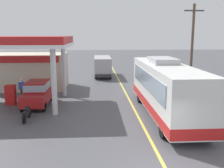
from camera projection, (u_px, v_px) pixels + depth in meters
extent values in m
plane|color=#4C4C51|center=(119.00, 81.00, 29.56)|extent=(120.00, 120.00, 0.00)
cube|color=#D8CC4C|center=(124.00, 90.00, 24.66)|extent=(0.16, 50.00, 0.01)
cube|color=white|center=(166.00, 87.00, 16.91)|extent=(2.50, 11.00, 2.90)
cube|color=red|center=(165.00, 103.00, 17.12)|extent=(2.54, 11.04, 0.56)
cube|color=#8C9EAD|center=(199.00, 99.00, 11.47)|extent=(2.30, 0.10, 1.40)
cube|color=#8C9EAD|center=(146.00, 80.00, 16.74)|extent=(0.06, 9.35, 1.10)
cube|color=#8C9EAD|center=(185.00, 80.00, 16.91)|extent=(0.06, 9.35, 1.10)
cube|color=white|center=(200.00, 84.00, 11.35)|extent=(1.75, 0.08, 0.32)
cube|color=#B2B2B7|center=(163.00, 60.00, 17.58)|extent=(1.60, 2.80, 0.36)
cylinder|color=black|center=(164.00, 129.00, 13.28)|extent=(0.30, 1.00, 1.00)
cylinder|color=black|center=(206.00, 128.00, 13.42)|extent=(0.30, 1.00, 1.00)
cylinder|color=black|center=(140.00, 96.00, 20.33)|extent=(0.30, 1.00, 1.00)
cylinder|color=black|center=(167.00, 95.00, 20.47)|extent=(0.30, 1.00, 1.00)
cube|color=#B21E1E|center=(7.00, 40.00, 18.81)|extent=(9.00, 7.00, 0.50)
cube|color=white|center=(7.00, 45.00, 18.88)|extent=(9.10, 7.10, 0.24)
cylinder|color=silver|center=(54.00, 80.00, 16.88)|extent=(0.36, 0.36, 4.60)
cylinder|color=silver|center=(64.00, 69.00, 22.17)|extent=(0.36, 0.36, 4.60)
cube|color=red|center=(11.00, 95.00, 19.58)|extent=(0.70, 0.60, 1.50)
cube|color=beige|center=(30.00, 71.00, 25.48)|extent=(7.00, 4.40, 3.40)
cube|color=#B21E1E|center=(23.00, 59.00, 23.03)|extent=(6.30, 0.10, 0.60)
cube|color=maroon|center=(37.00, 96.00, 19.30)|extent=(1.70, 4.20, 0.80)
cube|color=maroon|center=(38.00, 86.00, 19.35)|extent=(1.50, 2.31, 0.70)
cube|color=#8C9EAD|center=(38.00, 86.00, 19.35)|extent=(1.53, 2.35, 0.49)
cylinder|color=black|center=(22.00, 107.00, 17.86)|extent=(0.20, 0.64, 0.64)
cylinder|color=black|center=(44.00, 107.00, 17.95)|extent=(0.20, 0.64, 0.64)
cylinder|color=black|center=(32.00, 97.00, 20.80)|extent=(0.20, 0.64, 0.64)
cylinder|color=black|center=(51.00, 97.00, 20.89)|extent=(0.20, 0.64, 0.64)
cube|color=#A5A5AD|center=(102.00, 65.00, 32.76)|extent=(2.00, 6.00, 2.10)
cube|color=#8C9EAD|center=(102.00, 62.00, 32.69)|extent=(2.04, 5.10, 0.80)
cube|color=#2D2D33|center=(103.00, 76.00, 29.93)|extent=(1.90, 0.16, 0.36)
cylinder|color=black|center=(96.00, 76.00, 30.93)|extent=(0.22, 0.76, 0.76)
cylinder|color=black|center=(110.00, 76.00, 31.05)|extent=(0.22, 0.76, 0.76)
cylinder|color=black|center=(96.00, 71.00, 34.85)|extent=(0.22, 0.76, 0.76)
cylinder|color=black|center=(109.00, 71.00, 34.97)|extent=(0.22, 0.76, 0.76)
cylinder|color=black|center=(24.00, 119.00, 15.43)|extent=(0.10, 0.60, 0.60)
cylinder|color=black|center=(29.00, 113.00, 16.61)|extent=(0.10, 0.60, 0.60)
cube|color=black|center=(27.00, 113.00, 15.98)|extent=(0.20, 1.30, 0.36)
cube|color=black|center=(27.00, 109.00, 16.09)|extent=(0.24, 0.60, 0.12)
cylinder|color=#2D2D33|center=(24.00, 109.00, 15.37)|extent=(0.55, 0.04, 0.04)
cylinder|color=#33333F|center=(21.00, 94.00, 21.49)|extent=(0.14, 0.14, 0.82)
cylinder|color=#33333F|center=(24.00, 94.00, 21.50)|extent=(0.14, 0.14, 0.82)
cube|color=#3359B2|center=(22.00, 85.00, 21.36)|extent=(0.36, 0.22, 0.60)
sphere|color=tan|center=(22.00, 80.00, 21.28)|extent=(0.22, 0.22, 0.22)
cylinder|color=#3359B2|center=(19.00, 86.00, 21.35)|extent=(0.09, 0.09, 0.58)
cylinder|color=#3359B2|center=(25.00, 86.00, 21.38)|extent=(0.09, 0.09, 0.58)
cylinder|color=#33333F|center=(39.00, 94.00, 21.45)|extent=(0.14, 0.14, 0.82)
cylinder|color=#33333F|center=(41.00, 94.00, 21.46)|extent=(0.14, 0.14, 0.82)
cube|color=#D8CC4C|center=(40.00, 85.00, 21.33)|extent=(0.36, 0.22, 0.60)
sphere|color=tan|center=(39.00, 80.00, 21.24)|extent=(0.22, 0.22, 0.22)
cylinder|color=#D8CC4C|center=(37.00, 86.00, 21.32)|extent=(0.09, 0.09, 0.58)
cylinder|color=#D8CC4C|center=(43.00, 86.00, 21.35)|extent=(0.09, 0.09, 0.58)
cylinder|color=brown|center=(192.00, 49.00, 23.77)|extent=(0.24, 0.24, 7.92)
cube|color=#4C3D33|center=(194.00, 11.00, 23.14)|extent=(1.80, 0.12, 0.12)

